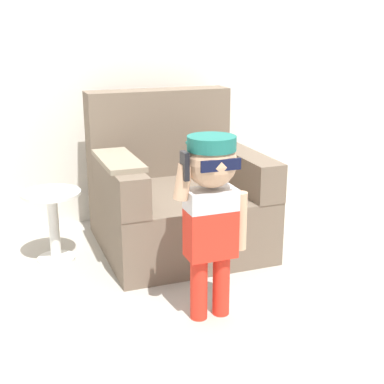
# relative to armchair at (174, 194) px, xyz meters

# --- Properties ---
(ground_plane) EXTENTS (10.00, 10.00, 0.00)m
(ground_plane) POSITION_rel_armchair_xyz_m (0.24, -0.18, -0.34)
(ground_plane) COLOR #ADA89E
(wall_back) EXTENTS (10.00, 0.05, 2.60)m
(wall_back) POSITION_rel_armchair_xyz_m (0.24, 0.66, 0.96)
(wall_back) COLOR silver
(wall_back) RESTS_ON ground_plane
(armchair) EXTENTS (1.02, 1.02, 1.00)m
(armchair) POSITION_rel_armchair_xyz_m (0.00, 0.00, 0.00)
(armchair) COLOR #6B5B4C
(armchair) RESTS_ON ground_plane
(person_child) EXTENTS (0.38, 0.28, 0.93)m
(person_child) POSITION_rel_armchair_xyz_m (-0.14, -0.98, 0.28)
(person_child) COLOR red
(person_child) RESTS_ON ground_plane
(side_table) EXTENTS (0.36, 0.36, 0.45)m
(side_table) POSITION_rel_armchair_xyz_m (-0.79, -0.02, -0.07)
(side_table) COLOR white
(side_table) RESTS_ON ground_plane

